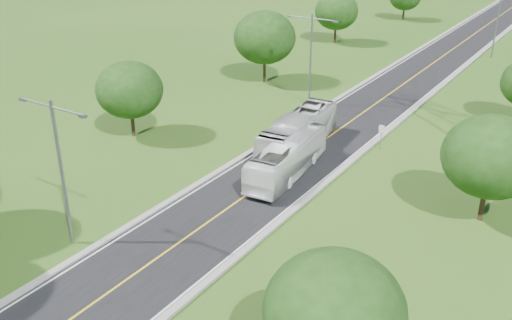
{
  "coord_description": "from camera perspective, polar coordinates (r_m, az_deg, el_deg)",
  "views": [
    {
      "loc": [
        21.93,
        -8.28,
        20.93
      ],
      "look_at": [
        0.57,
        24.32,
        3.0
      ],
      "focal_mm": 40.0,
      "sensor_mm": 36.0,
      "label": 1
    }
  ],
  "objects": [
    {
      "name": "tree_lb",
      "position": [
        54.96,
        -12.54,
        6.87
      ],
      "size": [
        6.3,
        6.3,
        7.33
      ],
      "color": "black",
      "rests_on": "ground"
    },
    {
      "name": "streetlight_mid_left",
      "position": [
        62.0,
        5.5,
        10.6
      ],
      "size": [
        5.9,
        0.25,
        10.0
      ],
      "color": "slate",
      "rests_on": "ground"
    },
    {
      "name": "curb_right",
      "position": [
        79.14,
        19.31,
        8.06
      ],
      "size": [
        0.5,
        150.0,
        0.22
      ],
      "primitive_type": "cube",
      "color": "gray",
      "rests_on": "ground"
    },
    {
      "name": "ground",
      "position": [
        74.71,
        14.93,
        7.6
      ],
      "size": [
        260.0,
        260.0,
        0.0
      ],
      "primitive_type": "plane",
      "color": "#295417",
      "rests_on": "ground"
    },
    {
      "name": "tree_ld",
      "position": [
        92.42,
        8.05,
        14.52
      ],
      "size": [
        6.72,
        6.72,
        7.82
      ],
      "color": "black",
      "rests_on": "ground"
    },
    {
      "name": "bus_outbound",
      "position": [
        46.72,
        3.14,
        0.25
      ],
      "size": [
        3.78,
        11.38,
        3.11
      ],
      "primitive_type": "imported",
      "rotation": [
        0.0,
        0.0,
        3.25
      ],
      "color": "white",
      "rests_on": "road"
    },
    {
      "name": "tree_rb",
      "position": [
        41.9,
        22.47,
        0.31
      ],
      "size": [
        6.72,
        6.72,
        7.82
      ],
      "color": "black",
      "rests_on": "ground"
    },
    {
      "name": "streetlight_far_right",
      "position": [
        89.01,
        23.06,
        13.11
      ],
      "size": [
        5.9,
        0.25,
        10.0
      ],
      "color": "slate",
      "rests_on": "ground"
    },
    {
      "name": "tree_lc",
      "position": [
        70.68,
        0.87,
        12.15
      ],
      "size": [
        7.56,
        7.56,
        8.79
      ],
      "color": "black",
      "rests_on": "ground"
    },
    {
      "name": "tree_ra",
      "position": [
        25.73,
        7.82,
        -14.83
      ],
      "size": [
        6.3,
        6.3,
        7.33
      ],
      "color": "black",
      "rests_on": "ground"
    },
    {
      "name": "curb_left",
      "position": [
        81.46,
        13.53,
        9.22
      ],
      "size": [
        0.5,
        150.0,
        0.22
      ],
      "primitive_type": "cube",
      "color": "gray",
      "rests_on": "ground"
    },
    {
      "name": "road",
      "position": [
        80.22,
        16.38,
        8.6
      ],
      "size": [
        8.0,
        150.0,
        0.06
      ],
      "primitive_type": "cube",
      "color": "black",
      "rests_on": "ground"
    },
    {
      "name": "streetlight_near_left",
      "position": [
        37.63,
        -19.0,
        -0.19
      ],
      "size": [
        5.9,
        0.25,
        10.0
      ],
      "color": "slate",
      "rests_on": "ground"
    },
    {
      "name": "speed_limit_sign",
      "position": [
        52.86,
        12.42,
        2.65
      ],
      "size": [
        0.55,
        0.09,
        2.4
      ],
      "color": "slate",
      "rests_on": "ground"
    },
    {
      "name": "bus_inbound",
      "position": [
        51.54,
        4.24,
        2.79
      ],
      "size": [
        3.92,
        12.34,
        3.38
      ],
      "primitive_type": "imported",
      "rotation": [
        0.0,
        0.0,
        0.09
      ],
      "color": "silver",
      "rests_on": "road"
    }
  ]
}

